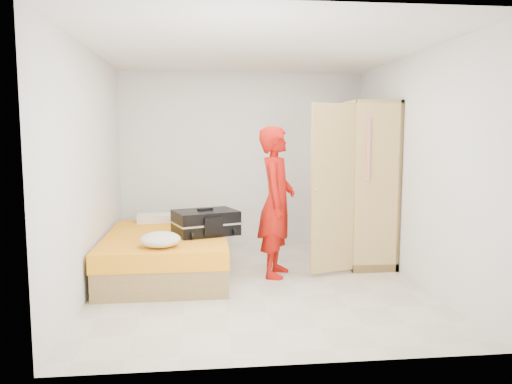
{
  "coord_description": "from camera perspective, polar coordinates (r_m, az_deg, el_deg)",
  "views": [
    {
      "loc": [
        -0.62,
        -5.46,
        1.7
      ],
      "look_at": [
        0.03,
        0.46,
        1.0
      ],
      "focal_mm": 35.0,
      "sensor_mm": 36.0,
      "label": 1
    }
  ],
  "objects": [
    {
      "name": "person",
      "position": [
        5.93,
        2.36,
        -1.14
      ],
      "size": [
        0.6,
        0.75,
        1.78
      ],
      "primitive_type": "imported",
      "rotation": [
        0.0,
        0.0,
        1.26
      ],
      "color": "red",
      "rests_on": "ground"
    },
    {
      "name": "room",
      "position": [
        5.51,
        0.17,
        2.54
      ],
      "size": [
        4.0,
        4.02,
        2.6
      ],
      "color": "beige",
      "rests_on": "ground"
    },
    {
      "name": "pillow",
      "position": [
        6.94,
        -11.0,
        -2.93
      ],
      "size": [
        0.6,
        0.33,
        0.11
      ],
      "primitive_type": "cube",
      "rotation": [
        0.0,
        0.0,
        0.06
      ],
      "color": "silver",
      "rests_on": "bed"
    },
    {
      "name": "wardrobe",
      "position": [
        6.68,
        11.81,
        0.53
      ],
      "size": [
        1.15,
        1.35,
        2.1
      ],
      "color": "tan",
      "rests_on": "ground"
    },
    {
      "name": "suitcase",
      "position": [
        6.01,
        -5.78,
        -3.48
      ],
      "size": [
        0.87,
        0.74,
        0.32
      ],
      "rotation": [
        0.0,
        0.0,
        0.34
      ],
      "color": "black",
      "rests_on": "bed"
    },
    {
      "name": "round_cushion",
      "position": [
        5.41,
        -10.85,
        -5.35
      ],
      "size": [
        0.43,
        0.43,
        0.16
      ],
      "primitive_type": "ellipsoid",
      "color": "silver",
      "rests_on": "bed"
    },
    {
      "name": "bed",
      "position": [
        6.16,
        -10.21,
        -7.0
      ],
      "size": [
        1.42,
        2.02,
        0.5
      ],
      "color": "#9C7B47",
      "rests_on": "ground"
    }
  ]
}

